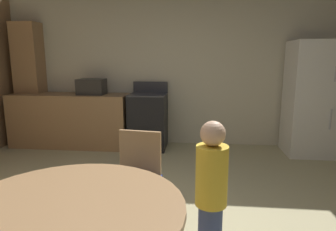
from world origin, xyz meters
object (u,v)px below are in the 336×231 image
object	(u,v)px
microwave	(92,87)
chair_north	(136,175)
person_child	(211,194)
oven_range	(148,121)
refrigerator	(310,99)

from	to	relation	value
microwave	chair_north	size ratio (longest dim) A/B	0.51
chair_north	person_child	size ratio (longest dim) A/B	0.80
oven_range	person_child	distance (m)	2.99
refrigerator	person_child	size ratio (longest dim) A/B	1.61
chair_north	oven_range	bearing A→B (deg)	-165.31
refrigerator	chair_north	size ratio (longest dim) A/B	2.02
microwave	person_child	xyz separation A→B (m)	(1.87, -2.84, -0.45)
microwave	oven_range	bearing A→B (deg)	0.22
oven_range	person_child	size ratio (longest dim) A/B	1.01
chair_north	person_child	world-z (taller)	person_child
oven_range	refrigerator	distance (m)	2.59
oven_range	chair_north	size ratio (longest dim) A/B	1.26
refrigerator	oven_range	bearing A→B (deg)	178.80
oven_range	refrigerator	xyz separation A→B (m)	(2.56, -0.05, 0.41)
person_child	oven_range	bearing A→B (deg)	-110.05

